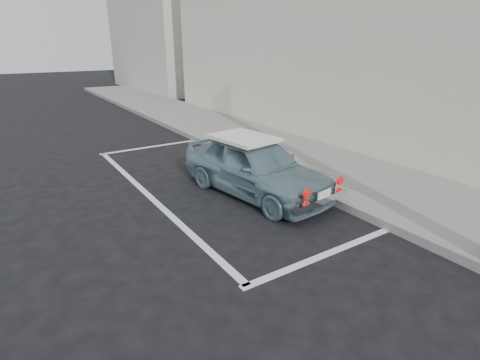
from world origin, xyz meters
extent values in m
plane|color=black|center=(0.00, 0.00, 0.00)|extent=(80.00, 80.00, 0.00)
cube|color=slate|center=(3.20, 2.00, 0.07)|extent=(2.80, 40.00, 0.15)
cube|color=beige|center=(6.35, 4.00, 3.50)|extent=(3.50, 18.00, 7.00)
cube|color=black|center=(4.66, 4.00, 1.40)|extent=(0.10, 16.00, 2.40)
cube|color=beige|center=(6.35, 20.00, 4.00)|extent=(3.50, 10.00, 8.00)
cube|color=silver|center=(0.50, -0.50, 0.00)|extent=(3.00, 0.12, 0.01)
cube|color=silver|center=(0.50, 6.50, 0.00)|extent=(3.00, 0.12, 0.01)
cube|color=silver|center=(-0.90, 3.00, 0.00)|extent=(0.12, 7.00, 0.01)
imported|color=slate|center=(0.93, 1.96, 0.57)|extent=(1.82, 3.52, 1.14)
cube|color=silver|center=(0.88, 2.29, 1.07)|extent=(1.12, 1.40, 0.07)
cube|color=silver|center=(1.16, 0.34, 0.38)|extent=(1.29, 0.30, 0.12)
cube|color=white|center=(1.17, 0.30, 0.48)|extent=(0.33, 0.07, 0.17)
cylinder|color=red|center=(0.73, 0.25, 0.62)|extent=(0.15, 0.06, 0.15)
cylinder|color=red|center=(1.61, 0.38, 0.62)|extent=(0.15, 0.06, 0.15)
cylinder|color=red|center=(0.73, 0.25, 0.44)|extent=(0.12, 0.06, 0.12)
cylinder|color=red|center=(1.61, 0.38, 0.44)|extent=(0.12, 0.06, 0.12)
ellipsoid|color=#7A6D5D|center=(1.20, 0.63, 0.11)|extent=(0.26, 0.36, 0.20)
sphere|color=#7A6D5D|center=(1.18, 0.48, 0.18)|extent=(0.13, 0.13, 0.13)
cone|color=#7A6D5D|center=(1.14, 0.49, 0.24)|extent=(0.04, 0.04, 0.05)
cone|color=#7A6D5D|center=(1.21, 0.47, 0.24)|extent=(0.04, 0.04, 0.05)
cylinder|color=#7A6D5D|center=(1.27, 0.79, 0.04)|extent=(0.08, 0.22, 0.03)
camera|label=1|loc=(-3.11, -3.73, 2.85)|focal=28.00mm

